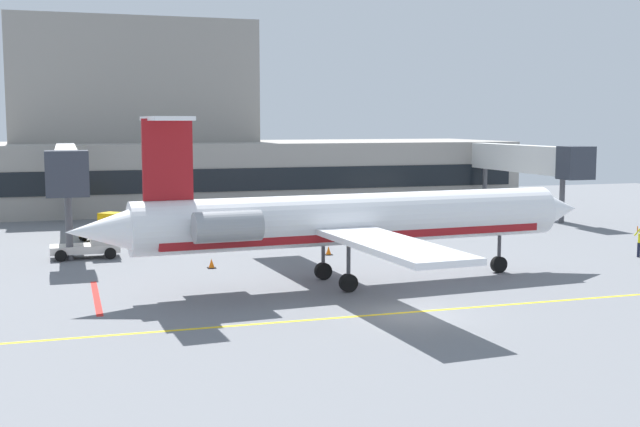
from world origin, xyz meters
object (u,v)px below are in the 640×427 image
regional_jet (347,220)px  baggage_tug (106,227)px  pushback_tractor (94,242)px  fuel_tank (483,207)px

regional_jet → baggage_tug: 23.50m
baggage_tug → pushback_tractor: bearing=-98.0°
regional_jet → pushback_tractor: 17.58m
fuel_tank → baggage_tug: bearing=179.7°
regional_jet → baggage_tug: size_ratio=7.87×
baggage_tug → fuel_tank: 30.06m
pushback_tractor → fuel_tank: (31.20, 7.94, 0.38)m
baggage_tug → regional_jet: bearing=-62.1°
pushback_tractor → fuel_tank: 32.19m
regional_jet → baggage_tug: bearing=117.9°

